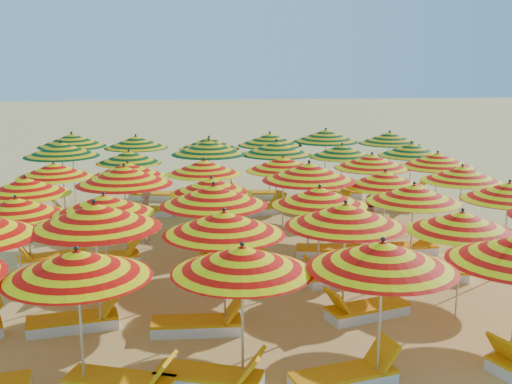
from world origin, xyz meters
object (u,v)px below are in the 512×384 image
Objects in this scene: umbrella_30 at (61,149)px; umbrella_33 at (276,148)px; lounger_24 at (227,209)px; umbrella_16 at (414,193)px; lounger_1 at (123,384)px; umbrella_22 at (385,179)px; umbrella_39 at (270,139)px; umbrella_20 at (211,186)px; lounger_20 at (222,232)px; umbrella_31 at (129,157)px; lounger_16 at (331,251)px; umbrella_41 at (390,138)px; lounger_3 at (346,377)px; umbrella_1 at (77,264)px; umbrella_36 at (72,140)px; lounger_26 at (326,208)px; lounger_29 at (253,194)px; umbrella_8 at (224,223)px; lounger_15 at (232,255)px; umbrella_9 at (345,215)px; umbrella_29 at (437,160)px; umbrella_23 at (462,174)px; umbrella_21 at (309,172)px; umbrella_7 at (95,216)px; umbrella_10 at (462,222)px; lounger_18 at (80,231)px; umbrella_13 at (104,204)px; lounger_25 at (261,209)px; lounger_31 at (404,191)px; lounger_17 at (406,248)px; lounger_30 at (339,193)px; umbrella_2 at (242,259)px; lounger_14 at (107,258)px; umbrella_14 at (214,195)px; umbrella_28 at (372,161)px; umbrella_24 at (54,170)px; lounger_28 at (152,195)px; lounger_2 at (211,378)px; lounger_13 at (52,259)px; umbrella_32 at (209,147)px; umbrella_35 at (411,150)px; umbrella_12 at (16,207)px; lounger_8 at (199,325)px; lounger_19 at (110,230)px; lounger_9 at (365,310)px; umbrella_19 at (124,175)px; lounger_11 at (340,277)px; umbrella_27 at (283,164)px; umbrella_17 at (509,191)px; umbrella_18 at (25,186)px; lounger_10 at (50,285)px; lounger_12 at (430,270)px; umbrella_15 at (319,196)px; lounger_21 at (348,223)px.

umbrella_30 is 6.88m from umbrella_33.
umbrella_33 is 2.61m from lounger_24.
lounger_1 is at bearing -143.43° from umbrella_16.
umbrella_22 is 0.79× the size of umbrella_39.
umbrella_20 is 2.77m from lounger_20.
lounger_16 is (5.54, -4.85, -1.81)m from umbrella_31.
lounger_3 is at bearing -110.10° from umbrella_41.
umbrella_36 reaches higher than umbrella_1.
lounger_26 is 3.25m from lounger_29.
umbrella_8 is 1.59× the size of lounger_24.
lounger_16 is (2.59, 0.12, 0.00)m from lounger_15.
umbrella_29 is at bearing 55.80° from umbrella_9.
umbrella_23 is 7.75m from lounger_24.
umbrella_30 is (-7.05, 4.90, -0.02)m from umbrella_21.
umbrella_10 is (6.97, -0.18, -0.27)m from umbrella_7.
lounger_18 is at bearing -6.06° from lounger_20.
umbrella_13 is 1.43× the size of lounger_25.
lounger_3 and lounger_31 have the same top height.
lounger_30 is at bearing 87.24° from lounger_17.
lounger_14 is (-2.87, 6.35, -1.93)m from umbrella_2.
umbrella_14 is 6.79m from umbrella_28.
umbrella_24 is 1.36× the size of lounger_18.
lounger_28 is at bearing 99.47° from umbrella_8.
umbrella_41 is at bearing 75.60° from umbrella_16.
lounger_2 is (-2.69, -2.31, -2.02)m from umbrella_9.
lounger_24 is (2.38, 11.40, 0.00)m from lounger_1.
umbrella_33 is 1.38× the size of lounger_15.
umbrella_1 is 1.52× the size of lounger_13.
umbrella_32 reaches higher than umbrella_35.
umbrella_12 is at bearing -87.90° from umbrella_30.
lounger_8 is at bearing -179.24° from umbrella_10.
lounger_16 is at bearing 110.24° from umbrella_10.
lounger_19 is 9.04m from lounger_30.
lounger_15 is (-2.40, 3.88, 0.00)m from lounger_9.
umbrella_33 is at bearing 2.72° from umbrella_32.
umbrella_30 is at bearing 101.36° from umbrella_1.
umbrella_9 is 3.10m from umbrella_14.
umbrella_19 is 5.84m from lounger_11.
umbrella_39 is (0.20, 4.56, 0.12)m from umbrella_27.
lounger_18 is 1.02× the size of lounger_20.
umbrella_41 reaches higher than umbrella_17.
umbrella_10 is 10.20m from umbrella_18.
lounger_11 is 1.00× the size of lounger_28.
umbrella_30 is at bearing 103.04° from lounger_18.
umbrella_31 reaches higher than lounger_14.
umbrella_36 is at bearing 4.89° from lounger_29.
lounger_31 is (7.52, 6.96, -1.79)m from umbrella_20.
lounger_10 and lounger_12 have the same top height.
umbrella_8 is at bearing -133.60° from umbrella_15.
umbrella_18 is at bearing 34.46° from lounger_21.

